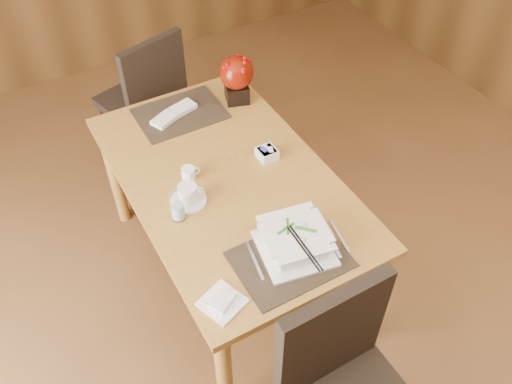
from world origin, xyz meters
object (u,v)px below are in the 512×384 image
berry_decor (236,77)px  sugar_caddy (267,154)px  far_chair (147,95)px  water_glass (177,206)px  dining_table (229,192)px  bread_plate (222,302)px  coffee_cup (188,195)px  soup_setting (295,241)px  creamer_jug (188,173)px

berry_decor → sugar_caddy: bearing=-101.1°
berry_decor → far_chair: berry_decor is taller
water_glass → sugar_caddy: (0.53, 0.14, -0.05)m
dining_table → bread_plate: (-0.33, -0.60, 0.10)m
dining_table → berry_decor: (0.32, 0.51, 0.25)m
coffee_cup → sugar_caddy: bearing=9.7°
coffee_cup → sugar_caddy: size_ratio=1.84×
water_glass → far_chair: 1.27m
soup_setting → sugar_caddy: size_ratio=3.77×
water_glass → berry_decor: 0.89m
soup_setting → berry_decor: berry_decor is taller
soup_setting → berry_decor: (0.28, 1.03, 0.09)m
berry_decor → coffee_cup: bearing=-134.2°
water_glass → far_chair: (0.29, 1.20, -0.29)m
sugar_caddy → soup_setting: bearing=-108.8°
coffee_cup → water_glass: (-0.08, -0.07, 0.03)m
far_chair → berry_decor: bearing=103.7°
soup_setting → far_chair: 1.63m
creamer_jug → far_chair: (0.15, 1.00, -0.24)m
water_glass → far_chair: bearing=76.3°
dining_table → soup_setting: soup_setting is taller
soup_setting → coffee_cup: 0.54m
sugar_caddy → berry_decor: (0.09, 0.48, 0.12)m
soup_setting → coffee_cup: bearing=129.7°
bread_plate → dining_table: bearing=60.8°
coffee_cup → bread_plate: (-0.11, -0.55, -0.03)m
coffee_cup → berry_decor: berry_decor is taller
coffee_cup → sugar_caddy: (0.45, 0.08, -0.01)m
water_glass → creamer_jug: size_ratio=1.74×
dining_table → sugar_caddy: sugar_caddy is taller
soup_setting → berry_decor: 1.07m
coffee_cup → far_chair: bearing=79.2°
dining_table → soup_setting: 0.54m
soup_setting → water_glass: (-0.34, 0.40, 0.02)m
creamer_jug → berry_decor: size_ratio=0.31×
creamer_jug → bread_plate: size_ratio=0.56×
dining_table → water_glass: 0.36m
coffee_cup → far_chair: 1.19m
soup_setting → creamer_jug: bearing=118.7°
coffee_cup → creamer_jug: 0.15m
coffee_cup → creamer_jug: coffee_cup is taller
soup_setting → coffee_cup: size_ratio=2.05×
creamer_jug → bread_plate: (-0.17, -0.68, -0.03)m
creamer_jug → bread_plate: bearing=-96.2°
creamer_jug → far_chair: bearing=89.3°
creamer_jug → bread_plate: creamer_jug is taller
soup_setting → creamer_jug: size_ratio=3.99×
berry_decor → far_chair: 0.76m
dining_table → soup_setting: (0.04, -0.52, 0.15)m
coffee_cup → creamer_jug: bearing=65.2°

